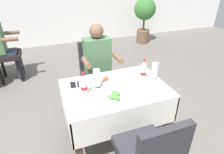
{
  "coord_description": "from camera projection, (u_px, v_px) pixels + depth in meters",
  "views": [
    {
      "loc": [
        -0.62,
        -1.66,
        1.87
      ],
      "look_at": [
        0.04,
        0.12,
        0.81
      ],
      "focal_mm": 30.91,
      "sensor_mm": 36.0,
      "label": 1
    }
  ],
  "objects": [
    {
      "name": "ground_plane",
      "position": [
        113.0,
        137.0,
        2.46
      ],
      "size": [
        11.0,
        11.0,
        0.0
      ],
      "primitive_type": "plane",
      "color": "#66605B"
    },
    {
      "name": "potted_plant_corner",
      "position": [
        144.0,
        14.0,
        5.28
      ],
      "size": [
        0.58,
        0.58,
        1.23
      ],
      "color": "brown",
      "rests_on": "ground"
    },
    {
      "name": "background_patron",
      "position": [
        2.0,
        44.0,
        3.42
      ],
      "size": [
        0.46,
        0.5,
        1.26
      ],
      "color": "#282D42",
      "rests_on": "ground"
    },
    {
      "name": "cola_bottle_secondary",
      "position": [
        143.0,
        71.0,
        2.24
      ],
      "size": [
        0.07,
        0.07,
        0.26
      ],
      "color": "silver",
      "rests_on": "main_dining_table"
    },
    {
      "name": "background_chair_right",
      "position": [
        1.0,
        53.0,
        3.48
      ],
      "size": [
        0.5,
        0.44,
        0.97
      ],
      "color": "black",
      "rests_on": "ground"
    },
    {
      "name": "main_dining_table",
      "position": [
        115.0,
        100.0,
        2.22
      ],
      "size": [
        1.14,
        0.78,
        0.73
      ],
      "color": "white",
      "rests_on": "ground"
    },
    {
      "name": "plate_near_camera",
      "position": [
        116.0,
        96.0,
        1.95
      ],
      "size": [
        0.24,
        0.24,
        0.07
      ],
      "color": "white",
      "rests_on": "main_dining_table"
    },
    {
      "name": "beer_glass_middle",
      "position": [
        97.0,
        78.0,
        2.07
      ],
      "size": [
        0.08,
        0.08,
        0.22
      ],
      "color": "white",
      "rests_on": "main_dining_table"
    },
    {
      "name": "napkin_cutlery_set",
      "position": [
        78.0,
        84.0,
        2.19
      ],
      "size": [
        0.18,
        0.19,
        0.01
      ],
      "color": "black",
      "rests_on": "main_dining_table"
    },
    {
      "name": "cola_bottle_primary",
      "position": [
        84.0,
        85.0,
        1.98
      ],
      "size": [
        0.07,
        0.07,
        0.25
      ],
      "color": "silver",
      "rests_on": "main_dining_table"
    },
    {
      "name": "beer_glass_left",
      "position": [
        155.0,
        71.0,
        2.24
      ],
      "size": [
        0.07,
        0.07,
        0.21
      ],
      "color": "white",
      "rests_on": "main_dining_table"
    },
    {
      "name": "chair_far_diner_seat",
      "position": [
        96.0,
        71.0,
        2.86
      ],
      "size": [
        0.44,
        0.5,
        0.97
      ],
      "color": "#2D2D33",
      "rests_on": "ground"
    },
    {
      "name": "seated_diner_far",
      "position": [
        99.0,
        64.0,
        2.7
      ],
      "size": [
        0.5,
        0.46,
        1.26
      ],
      "color": "#282D42",
      "rests_on": "ground"
    },
    {
      "name": "plate_far_diner",
      "position": [
        107.0,
        80.0,
        2.26
      ],
      "size": [
        0.25,
        0.25,
        0.07
      ],
      "color": "white",
      "rests_on": "main_dining_table"
    },
    {
      "name": "chair_near_camera_side",
      "position": [
        149.0,
        153.0,
        1.58
      ],
      "size": [
        0.44,
        0.5,
        0.97
      ],
      "color": "#2D2D33",
      "rests_on": "ground"
    }
  ]
}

